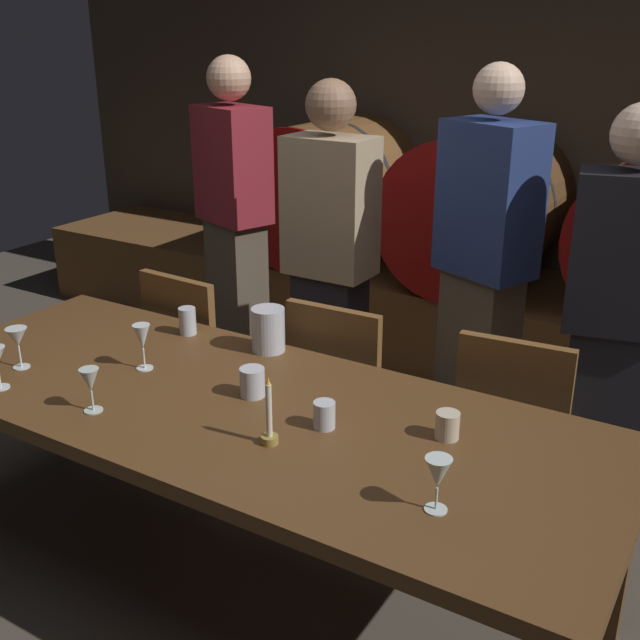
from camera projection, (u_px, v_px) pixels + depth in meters
name	position (u px, v px, depth m)	size (l,w,h in m)	color
ground_plane	(263.00, 567.00, 2.85)	(8.81, 8.81, 0.00)	#4C443A
back_wall	(522.00, 122.00, 4.51)	(6.78, 0.24, 2.69)	#473A2D
barrel_shelf	(475.00, 322.00, 4.46)	(6.10, 0.90, 0.52)	brown
wine_barrel_left	(331.00, 190.00, 4.69)	(0.85, 0.93, 0.85)	brown
wine_barrel_center	(479.00, 208.00, 4.23)	(0.85, 0.93, 0.85)	#513319
dining_table	(239.00, 419.00, 2.51)	(2.49, 0.96, 0.74)	brown
chair_left	(198.00, 353.00, 3.47)	(0.42, 0.42, 0.88)	brown
chair_center	(345.00, 390.00, 3.13)	(0.41, 0.41, 0.88)	brown
chair_right	(514.00, 429.00, 2.83)	(0.43, 0.43, 0.88)	brown
guest_far_left	(235.00, 227.00, 3.95)	(0.44, 0.35, 1.75)	brown
guest_center_left	(330.00, 268.00, 3.43)	(0.38, 0.24, 1.68)	black
guest_center_right	(483.00, 278.00, 3.17)	(0.44, 0.37, 1.76)	brown
guest_far_right	(615.00, 319.00, 2.89)	(0.42, 0.32, 1.64)	black
candle_center	(269.00, 425.00, 2.22)	(0.05, 0.05, 0.22)	olive
pitcher	(268.00, 330.00, 2.86)	(0.13, 0.13, 0.17)	silver
wine_glass_far_left	(17.00, 338.00, 2.70)	(0.08, 0.08, 0.15)	white
wine_glass_center	(142.00, 338.00, 2.69)	(0.06, 0.06, 0.17)	white
wine_glass_right	(90.00, 382.00, 2.40)	(0.06, 0.06, 0.15)	silver
wine_glass_far_right	(438.00, 475.00, 1.90)	(0.07, 0.07, 0.15)	silver
cup_far_left	(187.00, 321.00, 3.02)	(0.07, 0.07, 0.11)	silver
cup_center_left	(252.00, 382.00, 2.52)	(0.08, 0.08, 0.10)	silver
cup_center_right	(324.00, 415.00, 2.32)	(0.07, 0.07, 0.09)	silver
cup_far_right	(447.00, 425.00, 2.26)	(0.07, 0.07, 0.08)	beige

